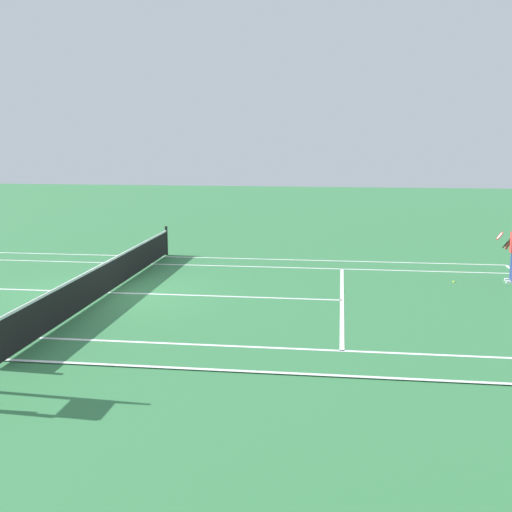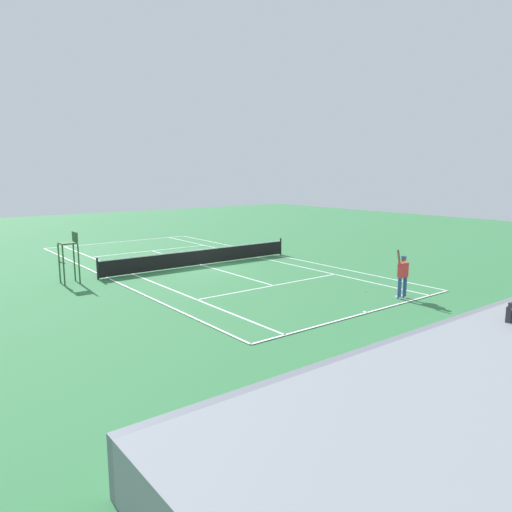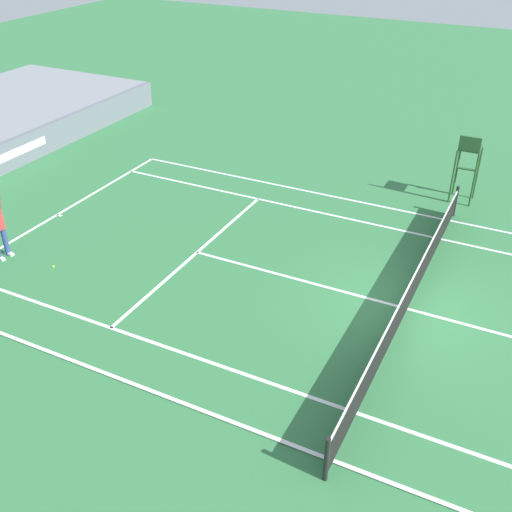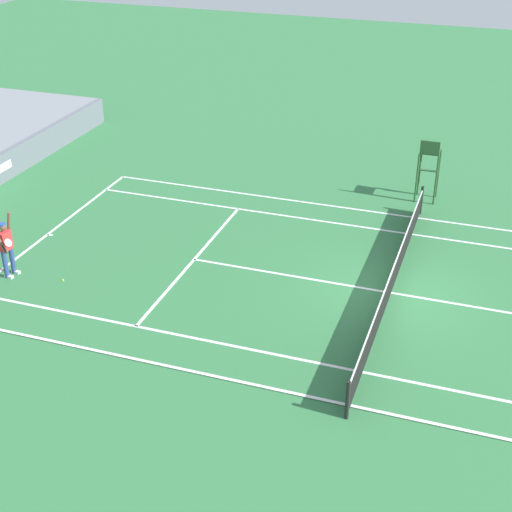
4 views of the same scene
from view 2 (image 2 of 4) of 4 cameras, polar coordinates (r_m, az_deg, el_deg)
The scene contains 7 objects.
ground_plane at distance 27.26m, azimuth -6.55°, elevation -1.12°, with size 80.00×80.00×0.00m, color #337542.
court at distance 27.26m, azimuth -6.55°, elevation -1.10°, with size 11.08×23.88×0.03m.
net at distance 27.17m, azimuth -6.57°, elevation -0.04°, with size 11.98×0.10×1.07m.
barrier_wall at distance 16.06m, azimuth 25.34°, elevation -7.70°, with size 22.99×0.25×1.15m.
tennis_player at distance 20.66m, azimuth 17.14°, elevation -2.22°, with size 0.79×0.62×2.08m.
tennis_ball at distance 21.69m, azimuth 12.99°, elevation -4.07°, with size 0.07×0.07×0.07m, color #D1E533.
umpire_chair at distance 24.13m, azimuth -21.41°, elevation 0.58°, with size 0.77×0.77×2.44m.
Camera 2 is at (13.84, 22.92, 5.15)m, focal length 33.42 mm.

